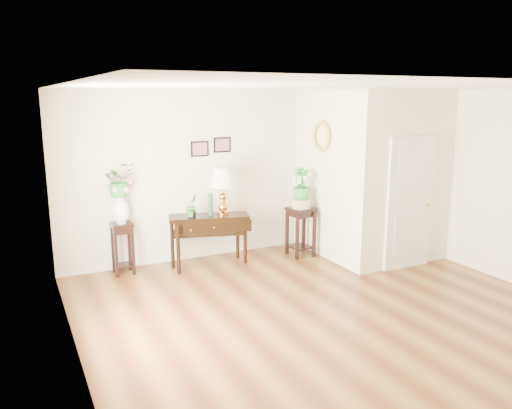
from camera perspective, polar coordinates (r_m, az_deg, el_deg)
floor at (r=6.64m, az=7.81°, el=-11.75°), size 6.00×5.50×0.02m
ceiling at (r=6.08m, az=8.59°, el=13.17°), size 6.00×5.50×0.02m
wall_back at (r=8.57m, az=-2.34°, el=3.59°), size 6.00×0.02×2.80m
wall_left at (r=5.16m, az=-20.41°, el=-2.99°), size 0.02×5.50×2.80m
wall_right at (r=8.27m, az=25.54°, el=2.08°), size 0.02×5.50×2.80m
partition at (r=8.86m, az=12.84°, el=3.57°), size 1.80×1.95×2.80m
door at (r=8.18m, az=17.15°, el=0.14°), size 0.90×0.05×2.10m
art_print_left at (r=8.25m, az=-6.45°, el=6.34°), size 0.30×0.02×0.25m
art_print_right at (r=8.39m, az=-3.88°, el=6.83°), size 0.30×0.02×0.25m
wall_ornament at (r=8.32m, az=7.44°, el=7.74°), size 0.07×0.51×0.51m
console_table at (r=8.07m, az=-5.36°, el=-4.14°), size 1.32×0.75×0.84m
table_lamp at (r=7.98m, az=-3.83°, el=1.38°), size 0.48×0.48×0.76m
green_vase at (r=7.94m, az=-5.23°, el=-0.03°), size 0.09×0.09×0.36m
potted_plant at (r=7.83m, az=-7.35°, el=-0.21°), size 0.24×0.22×0.35m
plant_stand_a at (r=7.96m, az=-14.98°, el=-4.88°), size 0.32×0.32×0.81m
porcelain_vase at (r=7.80m, az=-15.24°, el=-0.46°), size 0.33×0.33×0.46m
lily_arrangement at (r=7.72m, az=-15.42°, el=2.67°), size 0.58×0.54×0.51m
plant_stand_b at (r=8.59m, az=5.12°, el=-3.10°), size 0.45×0.45×0.84m
ceramic_bowl at (r=8.47m, az=5.18°, el=0.18°), size 0.34×0.34×0.15m
narcissus at (r=8.41m, az=5.23°, el=2.31°), size 0.34×0.34×0.56m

